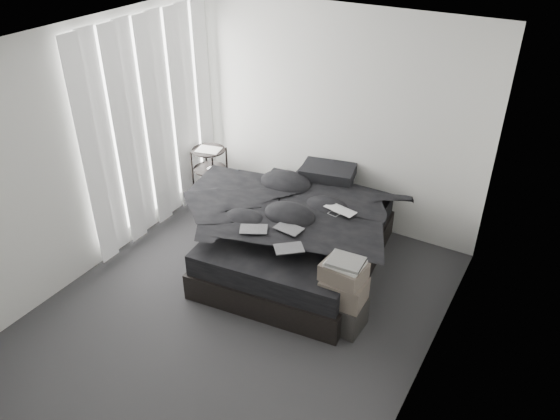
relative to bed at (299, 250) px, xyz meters
The scene contains 25 objects.
floor 1.04m from the bed, 96.58° to the right, with size 3.60×4.20×0.01m, color #303032.
ceiling 2.66m from the bed, 96.58° to the right, with size 3.60×4.20×0.01m, color white.
wall_back 1.58m from the bed, 96.21° to the left, with size 3.60×0.01×2.60m, color silver.
wall_front 3.33m from the bed, 92.16° to the right, with size 3.60×0.01×2.60m, color silver.
wall_left 2.46m from the bed, 152.01° to the right, with size 0.01×4.20×2.60m, color silver.
wall_right 2.28m from the bed, 31.20° to the right, with size 0.01×4.20×2.60m, color silver.
window_left 2.25m from the bed, behind, with size 0.02×2.00×2.30m, color white.
curtain_left 2.17m from the bed, behind, with size 0.06×2.12×2.48m, color white.
bed is the anchor object (origin of this frame).
mattress 0.26m from the bed, ahead, with size 1.58×2.10×0.23m, color black.
duvet 0.51m from the bed, 83.88° to the right, with size 1.60×1.85×0.25m, color black.
pillow_lower 0.96m from the bed, 99.70° to the left, with size 0.65×0.44×0.15m, color black.
pillow_upper 1.01m from the bed, 94.65° to the left, with size 0.61×0.42×0.14m, color black.
laptop 0.76m from the bed, 13.62° to the left, with size 0.35×0.22×0.03m, color silver.
comic_a 0.90m from the bed, 108.32° to the right, with size 0.27×0.18×0.01m, color black.
comic_b 0.77m from the bed, 76.76° to the right, with size 0.27×0.18×0.01m, color black.
comic_c 1.00m from the bed, 69.46° to the right, with size 0.27×0.18×0.01m, color black.
side_stand 1.72m from the bed, 161.12° to the left, with size 0.42×0.42×0.77m, color black.
papers 1.80m from the bed, 161.33° to the left, with size 0.30×0.22×0.02m, color white.
floor_books 1.45m from the bed, 168.29° to the left, with size 0.12×0.17×0.12m, color black.
box_lower 1.10m from the bed, 39.72° to the right, with size 0.43×0.33×0.31m, color black.
box_mid 1.15m from the bed, 39.81° to the right, with size 0.40×0.31×0.24m, color #5B5147.
box_upper 1.19m from the bed, 40.02° to the right, with size 0.38×0.31×0.17m, color #5B5147.
art_book_white 1.25m from the bed, 39.72° to the right, with size 0.32×0.26×0.03m, color silver.
art_book_snake 1.27m from the bed, 39.81° to the right, with size 0.31×0.25×0.03m, color silver.
Camera 1 is at (2.43, -3.38, 3.71)m, focal length 35.00 mm.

